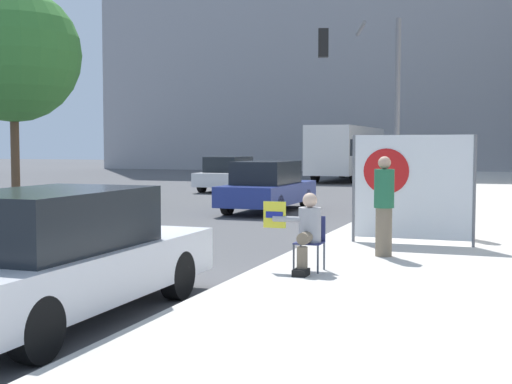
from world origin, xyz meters
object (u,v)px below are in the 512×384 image
Objects in this scene: protest_banner at (411,187)px; traffic_light_pole at (370,82)px; jogger_on_sidewalk at (384,205)px; parked_car_curbside at (57,256)px; city_bus_on_road at (348,150)px; street_tree_near_curb at (13,55)px; pedestrian_behind at (464,195)px; car_on_road_midblock at (230,174)px; seated_protester at (307,230)px; car_on_road_nearest at (268,187)px.

protest_banner is 0.41× the size of traffic_light_pole.
parked_car_curbside is (-2.86, -5.21, -0.26)m from jogger_on_sidewalk.
city_bus_on_road is (-7.12, 29.03, 0.77)m from jogger_on_sidewalk.
street_tree_near_curb reaches higher than protest_banner.
pedestrian_behind is 0.38× the size of car_on_road_midblock.
jogger_on_sidewalk is at bearing 56.18° from seated_protester.
seated_protester is at bearing -64.81° from car_on_road_midblock.
parked_car_curbside is (-3.99, -8.17, -0.26)m from pedestrian_behind.
protest_banner is at bearing -73.35° from traffic_light_pole.
car_on_road_nearest reaches higher than car_on_road_midblock.
car_on_road_midblock is (-10.09, 15.67, -0.49)m from protest_banner.
car_on_road_nearest is at bearing 9.72° from street_tree_near_curb.
pedestrian_behind is 0.36× the size of parked_car_curbside.
protest_banner reaches higher than pedestrian_behind.
car_on_road_nearest is (-6.15, 5.57, -0.25)m from pedestrian_behind.
protest_banner is at bearing -57.23° from car_on_road_midblock.
parked_car_curbside is at bearing -82.91° from city_bus_on_road.
car_on_road_midblock is at bearing 107.24° from parked_car_curbside.
car_on_road_nearest is 1.06× the size of car_on_road_midblock.
parked_car_curbside is 1.08× the size of car_on_road_midblock.
city_bus_on_road is at bearing -95.93° from jogger_on_sidewalk.
street_tree_near_curb is at bearing -105.66° from city_bus_on_road.
pedestrian_behind is 9.09m from parked_car_curbside.
car_on_road_nearest is (-5.02, 8.53, -0.25)m from jogger_on_sidewalk.
seated_protester is at bearing 58.52° from parked_car_curbside.
protest_banner is at bearing -52.60° from car_on_road_nearest.
seated_protester is at bearing -35.87° from street_tree_near_curb.
pedestrian_behind reaches higher than car_on_road_midblock.
car_on_road_nearest is (-4.20, 10.41, -0.00)m from seated_protester.
pedestrian_behind reaches higher than parked_car_curbside.
car_on_road_nearest is 20.63m from city_bus_on_road.
seated_protester is 0.69× the size of jogger_on_sidewalk.
traffic_light_pole is 11.55m from car_on_road_midblock.
street_tree_near_curb is (-13.26, 7.12, 3.95)m from jogger_on_sidewalk.
seated_protester is 31.55m from city_bus_on_road.
jogger_on_sidewalk is at bearing -76.21° from city_bus_on_road.
pedestrian_behind is 0.73× the size of protest_banner.
traffic_light_pole reaches higher than car_on_road_midblock.
protest_banner reaches higher than jogger_on_sidewalk.
seated_protester is at bearing -106.62° from protest_banner.
street_tree_near_curb reaches higher than city_bus_on_road.
jogger_on_sidewalk is at bearing -60.37° from car_on_road_midblock.
traffic_light_pole is 20.37m from city_bus_on_road.
protest_banner reaches higher than seated_protester.
city_bus_on_road reaches higher than car_on_road_midblock.
city_bus_on_road is at bearing 95.85° from car_on_road_nearest.
car_on_road_midblock is 0.62× the size of street_tree_near_curb.
city_bus_on_road is 22.97m from street_tree_near_curb.
city_bus_on_road reaches higher than car_on_road_nearest.
traffic_light_pole is at bearing -45.58° from car_on_road_midblock.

